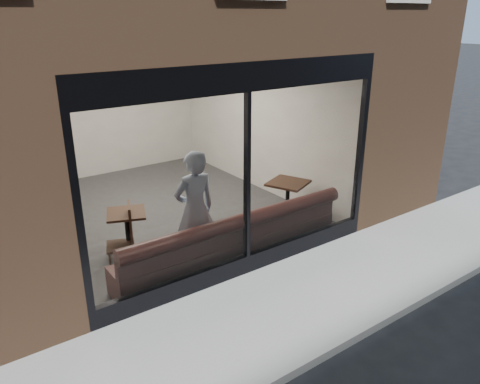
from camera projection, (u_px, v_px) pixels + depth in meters
ground at (345, 342)px, 5.77m from camera, size 120.00×120.00×0.00m
sidewalk_near at (291, 303)px, 6.53m from camera, size 40.00×2.00×0.01m
kerb_near at (349, 340)px, 5.71m from camera, size 40.00×0.10×0.12m
host_building_pier_right at (229, 96)px, 13.31m from camera, size 2.50×12.00×3.20m
host_building_backfill at (63, 94)px, 13.54m from camera, size 5.00×6.00×3.20m
cafe_floor at (161, 211)px, 9.56m from camera, size 6.00×6.00×0.00m
cafe_ceiling at (150, 49)px, 8.42m from camera, size 6.00×6.00×0.00m
cafe_wall_back at (100, 111)px, 11.26m from camera, size 5.00×0.00×5.00m
cafe_wall_left at (17, 157)px, 7.63m from camera, size 0.00×6.00×6.00m
cafe_wall_right at (258, 119)px, 10.35m from camera, size 0.00×6.00×6.00m
storefront_kick at (247, 264)px, 7.27m from camera, size 5.00×0.10×0.30m
storefront_header at (248, 77)px, 6.26m from camera, size 5.00×0.10×0.40m
storefront_mullion at (247, 179)px, 6.77m from camera, size 0.06×0.10×2.50m
storefront_glass at (248, 179)px, 6.75m from camera, size 4.80×0.00×4.80m
banquette at (232, 249)px, 7.55m from camera, size 4.00×0.55×0.45m
person at (195, 210)px, 7.24m from camera, size 0.70×0.47×1.90m
cafe_table_left at (126, 213)px, 7.63m from camera, size 0.79×0.79×0.04m
cafe_table_right at (288, 183)px, 8.99m from camera, size 0.91×0.91×0.04m
cafe_chair_left at (121, 246)px, 7.63m from camera, size 0.57×0.57×0.04m
wall_poster at (30, 165)px, 7.12m from camera, size 0.02×0.65×0.87m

